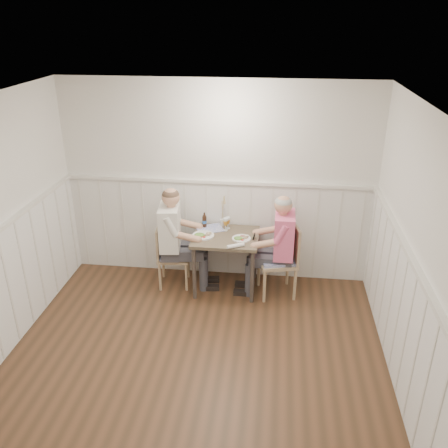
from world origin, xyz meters
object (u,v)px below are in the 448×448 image
(beer_bottle, at_px, (204,221))
(grass_vase, at_px, (222,212))
(man_in_pink, at_px, (280,254))
(chair_left, at_px, (170,253))
(diner_cream, at_px, (174,246))
(chair_right, at_px, (282,257))
(dining_table, at_px, (226,243))

(beer_bottle, distance_m, grass_vase, 0.25)
(man_in_pink, bearing_deg, chair_left, 177.26)
(diner_cream, bearing_deg, man_in_pink, -0.89)
(chair_right, relative_size, man_in_pink, 0.70)
(chair_left, bearing_deg, diner_cream, -31.82)
(chair_right, bearing_deg, diner_cream, 179.95)
(diner_cream, distance_m, beer_bottle, 0.51)
(dining_table, bearing_deg, beer_bottle, 144.02)
(chair_right, bearing_deg, grass_vase, 157.55)
(man_in_pink, xyz_separation_m, beer_bottle, (-0.98, 0.28, 0.27))
(dining_table, xyz_separation_m, man_in_pink, (0.68, -0.06, -0.07))
(diner_cream, bearing_deg, grass_vase, 29.93)
(dining_table, bearing_deg, chair_left, 179.11)
(chair_left, distance_m, man_in_pink, 1.42)
(chair_left, relative_size, man_in_pink, 0.62)
(chair_left, bearing_deg, beer_bottle, 25.96)
(man_in_pink, bearing_deg, dining_table, 175.26)
(diner_cream, xyz_separation_m, grass_vase, (0.57, 0.33, 0.37))
(dining_table, xyz_separation_m, chair_right, (0.71, -0.04, -0.13))
(chair_right, relative_size, beer_bottle, 4.69)
(chair_right, bearing_deg, chair_left, 178.10)
(dining_table, bearing_deg, man_in_pink, -4.74)
(chair_right, distance_m, diner_cream, 1.37)
(beer_bottle, relative_size, grass_vase, 0.46)
(diner_cream, relative_size, beer_bottle, 6.84)
(chair_right, xyz_separation_m, man_in_pink, (-0.03, -0.02, 0.05))
(chair_left, relative_size, diner_cream, 0.60)
(man_in_pink, height_order, diner_cream, diner_cream)
(man_in_pink, bearing_deg, grass_vase, 155.48)
(chair_right, xyz_separation_m, grass_vase, (-0.80, 0.33, 0.43))
(dining_table, height_order, man_in_pink, man_in_pink)
(chair_right, xyz_separation_m, beer_bottle, (-1.01, 0.26, 0.33))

